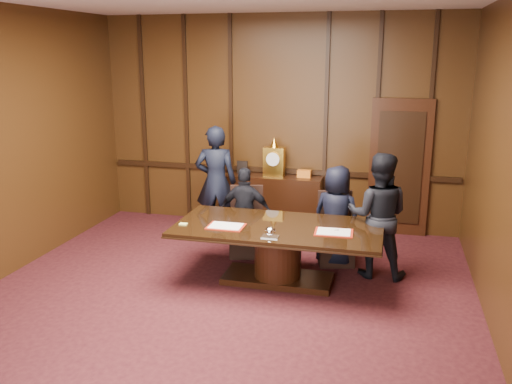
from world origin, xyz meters
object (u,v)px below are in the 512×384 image
(signatory_right, at_px, (336,216))
(witness_right, at_px, (378,215))
(sideboard, at_px, (274,200))
(witness_left, at_px, (216,182))
(conference_table, at_px, (278,244))
(signatory_left, at_px, (245,212))

(signatory_right, xyz_separation_m, witness_right, (0.57, -0.27, 0.13))
(sideboard, bearing_deg, witness_left, -141.89)
(conference_table, xyz_separation_m, signatory_right, (0.65, 0.80, 0.19))
(signatory_left, bearing_deg, conference_table, 126.03)
(witness_right, bearing_deg, signatory_right, -23.59)
(signatory_left, relative_size, witness_left, 0.73)
(signatory_right, relative_size, witness_right, 0.85)
(signatory_right, bearing_deg, signatory_left, 15.69)
(signatory_right, bearing_deg, conference_table, 66.60)
(witness_right, bearing_deg, witness_left, -19.69)
(sideboard, xyz_separation_m, witness_right, (1.75, -1.63, 0.34))
(signatory_right, height_order, witness_left, witness_left)
(witness_left, xyz_separation_m, witness_right, (2.55, -1.00, -0.07))
(conference_table, bearing_deg, witness_left, 131.12)
(sideboard, height_order, witness_right, witness_right)
(signatory_left, distance_m, signatory_right, 1.30)
(signatory_left, bearing_deg, signatory_right, 176.93)
(signatory_right, distance_m, witness_right, 0.64)
(sideboard, height_order, signatory_left, sideboard)
(signatory_left, distance_m, witness_right, 1.89)
(conference_table, distance_m, signatory_right, 1.05)
(signatory_left, relative_size, signatory_right, 0.93)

